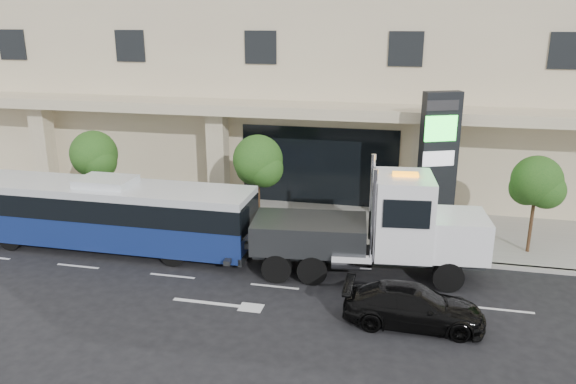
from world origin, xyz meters
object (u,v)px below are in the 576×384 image
at_px(tow_truck, 378,230).
at_px(black_sedan, 413,306).
at_px(signage_pylon, 438,166).
at_px(city_bus, 109,213).

height_order(tow_truck, black_sedan, tow_truck).
relative_size(tow_truck, signage_pylon, 1.54).
bearing_deg(black_sedan, city_bus, 74.00).
relative_size(city_bus, black_sedan, 2.77).
bearing_deg(black_sedan, signage_pylon, -5.85).
distance_m(tow_truck, black_sedan, 3.87).
bearing_deg(city_bus, tow_truck, -0.66).
bearing_deg(city_bus, black_sedan, -15.74).
xyz_separation_m(tow_truck, black_sedan, (1.39, -3.41, -1.19)).
bearing_deg(tow_truck, city_bus, 173.42).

